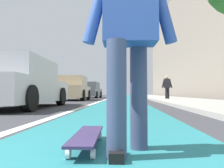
{
  "coord_description": "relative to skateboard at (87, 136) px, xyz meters",
  "views": [
    {
      "loc": [
        -0.62,
        -0.15,
        0.45
      ],
      "look_at": [
        13.14,
        0.7,
        1.04
      ],
      "focal_mm": 33.91,
      "sensor_mm": 36.0,
      "label": 1
    }
  ],
  "objects": [
    {
      "name": "parked_car_mid",
      "position": [
        11.45,
        3.06,
        0.62
      ],
      "size": [
        4.15,
        2.15,
        1.49
      ],
      "color": "tan",
      "rests_on": "ground"
    },
    {
      "name": "skater_person",
      "position": [
        -0.15,
        -0.35,
        0.84
      ],
      "size": [
        0.47,
        0.72,
        1.64
      ],
      "color": "#384260",
      "rests_on": "ground"
    },
    {
      "name": "building_facade",
      "position": [
        20.88,
        -6.49,
        5.82
      ],
      "size": [
        40.0,
        1.2,
        11.82
      ],
      "primitive_type": "cube",
      "color": "gray",
      "rests_on": "ground"
    },
    {
      "name": "parked_car_near",
      "position": [
        4.51,
        2.86,
        0.62
      ],
      "size": [
        4.4,
        2.0,
        1.48
      ],
      "color": "#B7B7BC",
      "rests_on": "ground"
    },
    {
      "name": "sidewalk_curb",
      "position": [
        16.88,
        -3.48,
        -0.04
      ],
      "size": [
        52.0,
        3.2,
        0.11
      ],
      "primitive_type": "cube",
      "color": "#9E9B93",
      "rests_on": "ground"
    },
    {
      "name": "lane_stripe_white",
      "position": [
        18.88,
        1.02,
        -0.09
      ],
      "size": [
        52.0,
        0.16,
        0.01
      ],
      "primitive_type": "cube",
      "color": "silver",
      "rests_on": "ground"
    },
    {
      "name": "skateboard",
      "position": [
        0.0,
        0.0,
        0.0
      ],
      "size": [
        0.85,
        0.23,
        0.11
      ],
      "color": "white",
      "rests_on": "ground"
    },
    {
      "name": "bike_lane_paint",
      "position": [
        22.88,
        -0.16,
        -0.09
      ],
      "size": [
        56.0,
        2.07,
        0.0
      ],
      "primitive_type": "cube",
      "color": "#237075",
      "rests_on": "ground"
    },
    {
      "name": "pedestrian_distant",
      "position": [
        11.37,
        -2.88,
        0.78
      ],
      "size": [
        0.43,
        0.67,
        1.52
      ],
      "color": "black",
      "rests_on": "ground"
    },
    {
      "name": "parked_car_far",
      "position": [
        18.05,
        3.01,
        0.6
      ],
      "size": [
        4.34,
        1.94,
        1.46
      ],
      "color": "#4C5156",
      "rests_on": "ground"
    },
    {
      "name": "ground_plane",
      "position": [
        8.88,
        -0.16,
        -0.09
      ],
      "size": [
        80.0,
        80.0,
        0.0
      ],
      "primitive_type": "plane",
      "color": "#38383D"
    },
    {
      "name": "traffic_light",
      "position": [
        24.03,
        1.42,
        3.1
      ],
      "size": [
        0.33,
        0.28,
        4.66
      ],
      "color": "#2D2D2D",
      "rests_on": "ground"
    }
  ]
}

